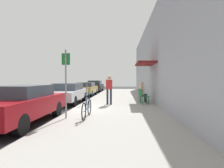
{
  "coord_description": "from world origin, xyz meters",
  "views": [
    {
      "loc": [
        2.58,
        -9.12,
        1.61
      ],
      "look_at": [
        1.62,
        5.87,
        1.2
      ],
      "focal_mm": 28.79,
      "sensor_mm": 36.0,
      "label": 1
    }
  ],
  "objects": [
    {
      "name": "parked_car_3",
      "position": [
        -1.1,
        13.82,
        0.74
      ],
      "size": [
        1.8,
        4.4,
        1.44
      ],
      "color": "black",
      "rests_on": "ground_plane"
    },
    {
      "name": "parked_car_0",
      "position": [
        -1.1,
        -2.88,
        0.73
      ],
      "size": [
        1.8,
        4.4,
        1.38
      ],
      "color": "maroon",
      "rests_on": "ground_plane"
    },
    {
      "name": "bicycle_0",
      "position": [
        1.17,
        -2.29,
        0.48
      ],
      "size": [
        0.46,
        1.71,
        0.9
      ],
      "color": "black",
      "rests_on": "sidewalk_slab"
    },
    {
      "name": "parked_car_2",
      "position": [
        -1.1,
        8.1,
        0.69
      ],
      "size": [
        1.8,
        4.4,
        1.3
      ],
      "color": "#A58433",
      "rests_on": "ground_plane"
    },
    {
      "name": "sidewalk_slab",
      "position": [
        2.25,
        2.0,
        0.06
      ],
      "size": [
        4.5,
        32.0,
        0.12
      ],
      "primitive_type": "cube",
      "color": "#9E9B93",
      "rests_on": "ground_plane"
    },
    {
      "name": "street_sign",
      "position": [
        0.4,
        -2.45,
        1.64
      ],
      "size": [
        0.32,
        0.06,
        2.6
      ],
      "color": "gray",
      "rests_on": "sidewalk_slab"
    },
    {
      "name": "building_facade",
      "position": [
        4.65,
        2.0,
        3.07
      ],
      "size": [
        1.4,
        32.0,
        6.14
      ],
      "color": "#999EA8",
      "rests_on": "ground_plane"
    },
    {
      "name": "seated_patron_1",
      "position": [
        3.81,
        2.55,
        0.82
      ],
      "size": [
        0.49,
        0.44,
        1.29
      ],
      "color": "#232838",
      "rests_on": "sidewalk_slab"
    },
    {
      "name": "cafe_chair_1",
      "position": [
        3.75,
        2.53,
        0.62
      ],
      "size": [
        0.53,
        0.53,
        0.87
      ],
      "color": "#14592D",
      "rests_on": "sidewalk_slab"
    },
    {
      "name": "parking_meter",
      "position": [
        0.45,
        1.17,
        0.89
      ],
      "size": [
        0.12,
        0.1,
        1.32
      ],
      "color": "slate",
      "rests_on": "sidewalk_slab"
    },
    {
      "name": "ground_plane",
      "position": [
        0.0,
        0.0,
        0.0
      ],
      "size": [
        60.0,
        60.0,
        0.0
      ],
      "primitive_type": "plane",
      "color": "#2D2D30"
    },
    {
      "name": "parked_car_1",
      "position": [
        -1.1,
        2.56,
        0.7
      ],
      "size": [
        1.8,
        4.4,
        1.34
      ],
      "color": "#B7B7BC",
      "rests_on": "ground_plane"
    },
    {
      "name": "pedestrian_standing",
      "position": [
        1.74,
        1.36,
        1.12
      ],
      "size": [
        0.36,
        0.22,
        1.7
      ],
      "color": "#232838",
      "rests_on": "sidewalk_slab"
    },
    {
      "name": "cafe_chair_0",
      "position": [
        3.75,
        1.67,
        0.62
      ],
      "size": [
        0.51,
        0.51,
        0.87
      ],
      "color": "#14592D",
      "rests_on": "sidewalk_slab"
    }
  ]
}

